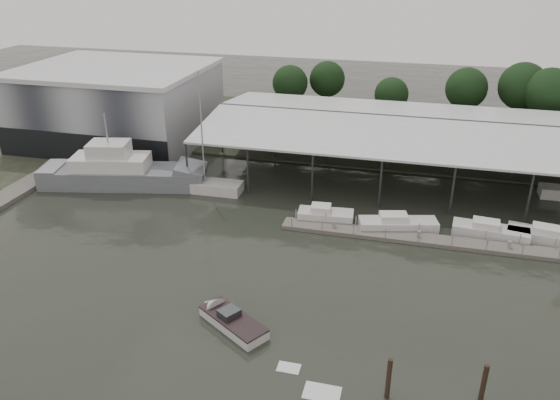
# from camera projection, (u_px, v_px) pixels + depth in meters

# --- Properties ---
(ground) EXTENTS (200.00, 200.00, 0.00)m
(ground) POSITION_uv_depth(u_px,v_px,m) (243.00, 276.00, 45.74)
(ground) COLOR #242921
(ground) RESTS_ON ground
(land_strip_far) EXTENTS (140.00, 30.00, 0.30)m
(land_strip_far) POSITION_uv_depth(u_px,v_px,m) (329.00, 130.00, 82.63)
(land_strip_far) COLOR #3C4030
(land_strip_far) RESTS_ON ground
(land_strip_west) EXTENTS (20.00, 40.00, 0.30)m
(land_strip_west) POSITION_uv_depth(u_px,v_px,m) (50.00, 133.00, 81.15)
(land_strip_west) COLOR #3C4030
(land_strip_west) RESTS_ON ground
(storage_warehouse) EXTENTS (24.50, 20.50, 10.50)m
(storage_warehouse) POSITION_uv_depth(u_px,v_px,m) (118.00, 104.00, 76.21)
(storage_warehouse) COLOR #9B9FA5
(storage_warehouse) RESTS_ON ground
(covered_boat_shed) EXTENTS (58.24, 24.00, 6.96)m
(covered_boat_shed) POSITION_uv_depth(u_px,v_px,m) (454.00, 126.00, 63.93)
(covered_boat_shed) COLOR silver
(covered_boat_shed) RESTS_ON ground
(trawler_dock) EXTENTS (3.00, 18.00, 0.50)m
(trawler_dock) POSITION_uv_depth(u_px,v_px,m) (39.00, 178.00, 64.75)
(trawler_dock) COLOR #625E56
(trawler_dock) RESTS_ON ground
(floating_dock) EXTENTS (28.00, 2.00, 1.40)m
(floating_dock) POSITION_uv_depth(u_px,v_px,m) (429.00, 240.00, 51.04)
(floating_dock) COLOR #625E56
(floating_dock) RESTS_ON ground
(grey_trawler) EXTENTS (19.48, 8.63, 8.84)m
(grey_trawler) POSITION_uv_depth(u_px,v_px,m) (123.00, 172.00, 62.83)
(grey_trawler) COLOR slate
(grey_trawler) RESTS_ON ground
(white_sailboat) EXTENTS (9.42, 2.73, 13.80)m
(white_sailboat) POSITION_uv_depth(u_px,v_px,m) (200.00, 185.00, 61.81)
(white_sailboat) COLOR silver
(white_sailboat) RESTS_ON ground
(speedboat_underway) EXTENTS (15.44, 10.45, 2.00)m
(speedboat_underway) POSITION_uv_depth(u_px,v_px,m) (229.00, 319.00, 39.83)
(speedboat_underway) COLOR silver
(speedboat_underway) RESTS_ON ground
(moored_cruiser_0) EXTENTS (5.67, 2.63, 1.70)m
(moored_cruiser_0) POSITION_uv_depth(u_px,v_px,m) (325.00, 215.00, 54.91)
(moored_cruiser_0) COLOR silver
(moored_cruiser_0) RESTS_ON ground
(moored_cruiser_1) EXTENTS (7.84, 3.96, 1.70)m
(moored_cruiser_1) POSITION_uv_depth(u_px,v_px,m) (397.00, 224.00, 53.14)
(moored_cruiser_1) COLOR silver
(moored_cruiser_1) RESTS_ON ground
(moored_cruiser_2) EXTENTS (7.15, 2.91, 1.70)m
(moored_cruiser_2) POSITION_uv_depth(u_px,v_px,m) (490.00, 231.00, 51.81)
(moored_cruiser_2) COLOR silver
(moored_cruiser_2) RESTS_ON ground
(moored_cruiser_3) EXTENTS (8.21, 3.59, 1.70)m
(moored_cruiser_3) POSITION_uv_depth(u_px,v_px,m) (552.00, 237.00, 50.67)
(moored_cruiser_3) COLOR silver
(moored_cruiser_3) RESTS_ON ground
(horizon_tree_line) EXTENTS (70.59, 11.57, 10.31)m
(horizon_tree_line) POSITION_uv_depth(u_px,v_px,m) (500.00, 91.00, 79.88)
(horizon_tree_line) COLOR black
(horizon_tree_line) RESTS_ON ground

